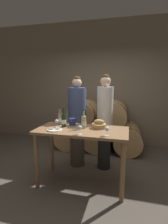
{
  "coord_description": "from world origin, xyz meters",
  "views": [
    {
      "loc": [
        0.69,
        -2.55,
        1.69
      ],
      "look_at": [
        0.0,
        0.14,
        1.18
      ],
      "focal_mm": 28.0,
      "sensor_mm": 36.0,
      "label": 1
    }
  ],
  "objects_px": {
    "tasting_table": "(82,138)",
    "wine_bottle_rose": "(60,119)",
    "person_right": "(105,121)",
    "cheese_plate": "(55,130)",
    "person_left": "(77,121)",
    "wine_glass_far_left": "(57,122)",
    "wine_bottle_white": "(84,122)",
    "bread_basket": "(99,125)",
    "wine_glass_left": "(80,128)",
    "wine_glass_center": "(107,129)",
    "blue_crock": "(72,121)",
    "wine_bottle_red": "(64,120)"
  },
  "relations": [
    {
      "from": "person_left",
      "to": "person_right",
      "type": "xyz_separation_m",
      "value": [
        0.54,
        0.0,
        0.04
      ]
    },
    {
      "from": "person_left",
      "to": "person_right",
      "type": "distance_m",
      "value": 0.54
    },
    {
      "from": "cheese_plate",
      "to": "wine_glass_left",
      "type": "bearing_deg",
      "value": -12.58
    },
    {
      "from": "person_right",
      "to": "cheese_plate",
      "type": "xyz_separation_m",
      "value": [
        -0.67,
        -0.79,
        0.01
      ]
    },
    {
      "from": "person_left",
      "to": "cheese_plate",
      "type": "distance_m",
      "value": 0.8
    },
    {
      "from": "blue_crock",
      "to": "wine_bottle_rose",
      "type": "bearing_deg",
      "value": 179.54
    },
    {
      "from": "bread_basket",
      "to": "wine_glass_left",
      "type": "bearing_deg",
      "value": -117.59
    },
    {
      "from": "cheese_plate",
      "to": "wine_glass_center",
      "type": "distance_m",
      "value": 0.82
    },
    {
      "from": "tasting_table",
      "to": "person_right",
      "type": "height_order",
      "value": "person_right"
    },
    {
      "from": "person_right",
      "to": "cheese_plate",
      "type": "bearing_deg",
      "value": -130.34
    },
    {
      "from": "wine_bottle_red",
      "to": "person_right",
      "type": "bearing_deg",
      "value": 43.56
    },
    {
      "from": "wine_bottle_rose",
      "to": "wine_glass_left",
      "type": "xyz_separation_m",
      "value": [
        0.49,
        -0.46,
        -0.01
      ]
    },
    {
      "from": "tasting_table",
      "to": "wine_bottle_rose",
      "type": "relative_size",
      "value": 4.76
    },
    {
      "from": "person_left",
      "to": "wine_glass_far_left",
      "type": "distance_m",
      "value": 0.64
    },
    {
      "from": "person_left",
      "to": "wine_bottle_red",
      "type": "bearing_deg",
      "value": -95.68
    },
    {
      "from": "bread_basket",
      "to": "wine_glass_center",
      "type": "relative_size",
      "value": 1.79
    },
    {
      "from": "person_right",
      "to": "cheese_plate",
      "type": "height_order",
      "value": "person_right"
    },
    {
      "from": "person_right",
      "to": "wine_bottle_rose",
      "type": "distance_m",
      "value": 0.84
    },
    {
      "from": "bread_basket",
      "to": "wine_glass_left",
      "type": "xyz_separation_m",
      "value": [
        -0.21,
        -0.4,
        0.04
      ]
    },
    {
      "from": "person_left",
      "to": "bread_basket",
      "type": "xyz_separation_m",
      "value": [
        0.51,
        -0.49,
        0.09
      ]
    },
    {
      "from": "person_left",
      "to": "bread_basket",
      "type": "relative_size",
      "value": 7.7
    },
    {
      "from": "person_left",
      "to": "wine_bottle_rose",
      "type": "distance_m",
      "value": 0.48
    },
    {
      "from": "wine_bottle_rose",
      "to": "wine_glass_left",
      "type": "bearing_deg",
      "value": -43.52
    },
    {
      "from": "wine_glass_far_left",
      "to": "bread_basket",
      "type": "bearing_deg",
      "value": 10.0
    },
    {
      "from": "tasting_table",
      "to": "person_left",
      "type": "height_order",
      "value": "person_left"
    },
    {
      "from": "person_left",
      "to": "wine_glass_far_left",
      "type": "height_order",
      "value": "person_left"
    },
    {
      "from": "wine_bottle_red",
      "to": "wine_bottle_rose",
      "type": "relative_size",
      "value": 1.07
    },
    {
      "from": "person_left",
      "to": "wine_bottle_white",
      "type": "xyz_separation_m",
      "value": [
        0.28,
        -0.57,
        0.14
      ]
    },
    {
      "from": "tasting_table",
      "to": "cheese_plate",
      "type": "bearing_deg",
      "value": -157.97
    },
    {
      "from": "person_left",
      "to": "person_right",
      "type": "height_order",
      "value": "person_right"
    },
    {
      "from": "tasting_table",
      "to": "cheese_plate",
      "type": "height_order",
      "value": "cheese_plate"
    },
    {
      "from": "wine_glass_left",
      "to": "wine_glass_center",
      "type": "height_order",
      "value": "same"
    },
    {
      "from": "person_left",
      "to": "bread_basket",
      "type": "height_order",
      "value": "person_left"
    },
    {
      "from": "cheese_plate",
      "to": "wine_glass_left",
      "type": "distance_m",
      "value": 0.45
    },
    {
      "from": "wine_bottle_white",
      "to": "bread_basket",
      "type": "distance_m",
      "value": 0.25
    },
    {
      "from": "wine_bottle_rose",
      "to": "wine_glass_far_left",
      "type": "relative_size",
      "value": 2.34
    },
    {
      "from": "person_left",
      "to": "bread_basket",
      "type": "distance_m",
      "value": 0.71
    },
    {
      "from": "person_right",
      "to": "wine_bottle_white",
      "type": "relative_size",
      "value": 5.9
    },
    {
      "from": "person_left",
      "to": "wine_glass_far_left",
      "type": "relative_size",
      "value": 13.77
    },
    {
      "from": "wine_bottle_rose",
      "to": "person_left",
      "type": "bearing_deg",
      "value": 66.51
    },
    {
      "from": "tasting_table",
      "to": "wine_glass_left",
      "type": "xyz_separation_m",
      "value": [
        0.04,
        -0.26,
        0.24
      ]
    },
    {
      "from": "person_right",
      "to": "wine_glass_far_left",
      "type": "relative_size",
      "value": 14.01
    },
    {
      "from": "person_right",
      "to": "wine_bottle_red",
      "type": "xyz_separation_m",
      "value": [
        -0.6,
        -0.57,
        0.11
      ]
    },
    {
      "from": "wine_bottle_red",
      "to": "blue_crock",
      "type": "xyz_separation_m",
      "value": [
        0.1,
        0.15,
        -0.05
      ]
    },
    {
      "from": "person_right",
      "to": "cheese_plate",
      "type": "distance_m",
      "value": 1.03
    },
    {
      "from": "cheese_plate",
      "to": "wine_bottle_white",
      "type": "bearing_deg",
      "value": 28.4
    },
    {
      "from": "person_right",
      "to": "wine_bottle_rose",
      "type": "relative_size",
      "value": 5.99
    },
    {
      "from": "wine_glass_left",
      "to": "cheese_plate",
      "type": "bearing_deg",
      "value": 167.42
    },
    {
      "from": "person_left",
      "to": "wine_glass_center",
      "type": "relative_size",
      "value": 13.77
    },
    {
      "from": "person_left",
      "to": "wine_glass_center",
      "type": "distance_m",
      "value": 1.1
    }
  ]
}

